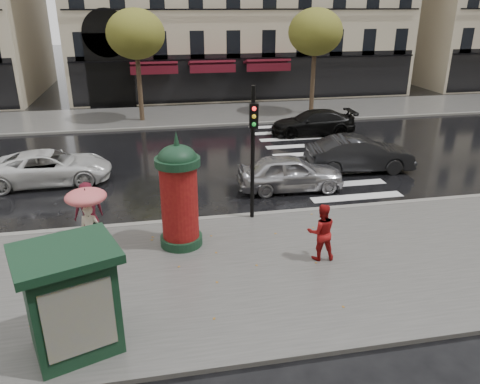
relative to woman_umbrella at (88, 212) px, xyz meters
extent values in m
plane|color=black|center=(3.40, -0.97, -1.54)|extent=(160.00, 160.00, 0.00)
cube|color=#474744|center=(3.40, -1.47, -1.48)|extent=(90.00, 7.00, 0.12)
cube|color=#474744|center=(3.40, 18.03, -1.48)|extent=(90.00, 6.00, 0.12)
cube|color=slate|center=(3.40, 2.03, -1.47)|extent=(90.00, 0.25, 0.14)
cube|color=slate|center=(3.40, 15.03, -1.47)|extent=(90.00, 0.25, 0.14)
cube|color=silver|center=(9.40, 8.63, -1.53)|extent=(3.60, 11.75, 0.01)
cylinder|color=#38281C|center=(1.40, 17.03, 1.06)|extent=(0.28, 0.28, 5.20)
ellipsoid|color=#55621F|center=(1.40, 17.03, 3.66)|extent=(3.40, 3.40, 2.89)
cylinder|color=#38281C|center=(12.40, 17.03, 1.06)|extent=(0.28, 0.28, 5.20)
ellipsoid|color=#55621F|center=(12.40, 17.03, 3.66)|extent=(3.40, 3.40, 2.89)
imported|color=beige|center=(0.00, 0.00, -0.61)|extent=(0.68, 0.54, 1.61)
cylinder|color=black|center=(0.00, 0.00, -0.07)|extent=(0.02, 0.02, 1.02)
ellipsoid|color=#E02A5B|center=(0.00, 0.00, 0.46)|extent=(1.12, 1.12, 0.39)
cone|color=black|center=(0.00, 0.00, 0.69)|extent=(0.04, 0.04, 0.09)
cube|color=black|center=(0.23, -0.06, -0.45)|extent=(0.24, 0.11, 0.30)
imported|color=maroon|center=(6.32, -1.26, -0.59)|extent=(0.87, 0.71, 1.66)
imported|color=#470E18|center=(-0.19, 1.43, -0.54)|extent=(0.99, 0.80, 1.76)
cylinder|color=#13321E|center=(2.53, 0.36, -1.28)|extent=(1.26, 1.26, 0.27)
cylinder|color=maroon|center=(2.53, 0.36, -0.02)|extent=(1.08, 1.08, 2.25)
cylinder|color=#13321E|center=(2.53, 0.36, 1.19)|extent=(1.29, 1.29, 0.22)
ellipsoid|color=#13321E|center=(2.53, 0.36, 1.28)|extent=(1.11, 1.11, 0.78)
cone|color=#13321E|center=(2.53, 0.36, 1.86)|extent=(0.18, 0.18, 0.40)
cylinder|color=black|center=(5.03, 1.83, 0.79)|extent=(0.13, 0.13, 4.41)
cube|color=black|center=(5.00, 1.59, 2.11)|extent=(0.30, 0.23, 0.77)
cube|color=#13321E|center=(0.03, -3.81, -0.34)|extent=(1.99, 1.80, 2.15)
cube|color=#13321E|center=(0.03, -3.81, 0.83)|extent=(2.38, 2.19, 0.18)
imported|color=#A8A8AD|center=(7.10, 4.28, -0.83)|extent=(4.22, 1.85, 1.42)
imported|color=black|center=(10.71, 5.88, -0.78)|extent=(4.72, 1.99, 1.52)
imported|color=silver|center=(-2.27, 6.88, -0.87)|extent=(4.89, 2.34, 1.34)
imported|color=black|center=(10.78, 12.11, -0.86)|extent=(4.74, 2.12, 1.35)
camera|label=1|loc=(1.85, -12.24, 5.32)|focal=35.00mm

